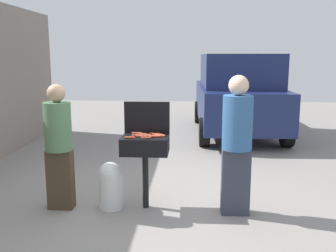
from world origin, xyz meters
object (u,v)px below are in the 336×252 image
at_px(hot_dog_8, 130,137).
at_px(hot_dog_0, 159,135).
at_px(bbq_grill, 145,148).
at_px(propane_tank, 111,184).
at_px(person_left, 59,142).
at_px(hot_dog_1, 155,134).
at_px(hot_dog_2, 142,134).
at_px(hot_dog_6, 157,135).
at_px(hot_dog_10, 137,135).
at_px(hot_dog_4, 142,136).
at_px(hot_dog_11, 145,135).
at_px(hot_dog_12, 154,136).
at_px(hot_dog_7, 146,138).
at_px(hot_dog_3, 137,133).
at_px(hot_dog_9, 160,136).
at_px(hot_dog_5, 150,136).
at_px(person_right, 237,140).
at_px(parked_minivan, 237,94).

bearing_deg(hot_dog_8, hot_dog_0, 24.07).
height_order(bbq_grill, propane_tank, bbq_grill).
bearing_deg(hot_dog_0, person_left, -174.67).
relative_size(hot_dog_1, hot_dog_2, 1.00).
bearing_deg(hot_dog_6, bbq_grill, -156.28).
relative_size(hot_dog_6, hot_dog_10, 1.00).
bearing_deg(hot_dog_0, hot_dog_4, -159.69).
xyz_separation_m(hot_dog_2, hot_dog_11, (0.06, -0.06, 0.00)).
height_order(hot_dog_0, hot_dog_10, same).
bearing_deg(hot_dog_12, propane_tank, -179.59).
bearing_deg(hot_dog_10, hot_dog_12, -11.31).
distance_m(hot_dog_7, hot_dog_10, 0.19).
bearing_deg(hot_dog_10, hot_dog_0, 5.40).
height_order(hot_dog_6, person_left, person_left).
height_order(hot_dog_6, propane_tank, hot_dog_6).
xyz_separation_m(hot_dog_3, hot_dog_9, (0.32, -0.15, 0.00)).
bearing_deg(hot_dog_5, person_right, -5.81).
height_order(hot_dog_4, hot_dog_11, same).
distance_m(hot_dog_5, hot_dog_6, 0.12).
height_order(hot_dog_9, propane_tank, hot_dog_9).
xyz_separation_m(hot_dog_7, hot_dog_12, (0.09, 0.09, 0.00)).
height_order(hot_dog_4, hot_dog_10, same).
bearing_deg(hot_dog_7, hot_dog_1, 71.01).
relative_size(bbq_grill, parked_minivan, 0.21).
bearing_deg(person_left, hot_dog_5, -4.47).
xyz_separation_m(hot_dog_10, hot_dog_11, (0.11, 0.04, 0.00)).
xyz_separation_m(hot_dog_1, hot_dog_4, (-0.15, -0.17, 0.00)).
height_order(bbq_grill, hot_dog_3, hot_dog_3).
bearing_deg(parked_minivan, hot_dog_11, 69.37).
bearing_deg(hot_dog_4, hot_dog_1, 49.01).
xyz_separation_m(hot_dog_9, hot_dog_12, (-0.07, -0.04, 0.00)).
bearing_deg(propane_tank, person_left, -176.26).
distance_m(bbq_grill, person_right, 1.16).
distance_m(hot_dog_2, hot_dog_10, 0.11).
distance_m(hot_dog_2, hot_dog_12, 0.22).
distance_m(hot_dog_6, hot_dog_12, 0.12).
bearing_deg(parked_minivan, bbq_grill, 69.47).
distance_m(hot_dog_4, hot_dog_10, 0.09).
relative_size(hot_dog_6, person_left, 0.08).
xyz_separation_m(hot_dog_2, hot_dog_7, (0.08, -0.23, 0.00)).
xyz_separation_m(hot_dog_3, propane_tank, (-0.32, -0.19, -0.64)).
height_order(hot_dog_3, hot_dog_8, same).
height_order(hot_dog_0, hot_dog_12, same).
distance_m(hot_dog_1, hot_dog_3, 0.24).
bearing_deg(hot_dog_9, hot_dog_0, 108.94).
bearing_deg(hot_dog_1, hot_dog_9, -59.13).
bearing_deg(hot_dog_3, hot_dog_8, -99.36).
distance_m(hot_dog_2, parked_minivan, 5.25).
bearing_deg(hot_dog_1, hot_dog_11, -143.14).
bearing_deg(hot_dog_6, person_left, -172.55).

